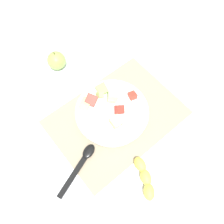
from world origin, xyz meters
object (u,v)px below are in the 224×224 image
at_px(whole_apple, 57,61).
at_px(banana_whole, 145,178).
at_px(serving_spoon, 82,161).
at_px(salad_bowl, 112,112).

height_order(whole_apple, banana_whole, whole_apple).
distance_m(serving_spoon, whole_apple, 0.44).
xyz_separation_m(serving_spoon, whole_apple, (0.17, 0.40, 0.03)).
distance_m(salad_bowl, whole_apple, 0.33).
height_order(serving_spoon, banana_whole, banana_whole).
relative_size(whole_apple, banana_whole, 0.61).
distance_m(whole_apple, banana_whole, 0.58).
bearing_deg(whole_apple, serving_spoon, -112.42).
bearing_deg(whole_apple, banana_whole, -93.75).
bearing_deg(banana_whole, serving_spoon, 125.67).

